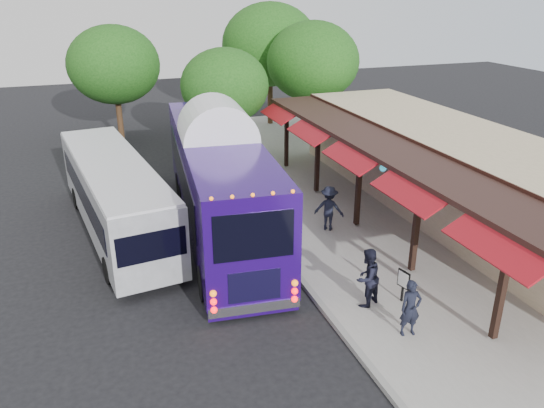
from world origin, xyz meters
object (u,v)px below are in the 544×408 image
object	(u,v)px
ped_a	(411,308)
ped_c	(254,159)
city_bus	(115,193)
ped_d	(329,208)
coach_bus	(219,177)
sign_board	(403,281)
ped_b	(367,278)

from	to	relation	value
ped_a	ped_c	world-z (taller)	ped_c
city_bus	ped_d	bearing A→B (deg)	-27.43
city_bus	ped_d	world-z (taller)	city_bus
coach_bus	ped_c	xyz separation A→B (m)	(3.18, 5.53, -1.21)
ped_a	sign_board	world-z (taller)	ped_a
sign_board	city_bus	bearing A→B (deg)	119.95
ped_b	ped_d	world-z (taller)	ped_b
coach_bus	ped_c	size ratio (longest dim) A/B	7.36
coach_bus	ped_b	bearing A→B (deg)	-62.91
ped_c	ped_d	world-z (taller)	ped_c
ped_b	ped_a	bearing A→B (deg)	78.60
coach_bus	city_bus	xyz separation A→B (m)	(-3.92, 1.22, -0.62)
city_bus	ped_a	distance (m)	12.24
city_bus	ped_a	size ratio (longest dim) A/B	6.78
coach_bus	sign_board	bearing A→B (deg)	-55.96
coach_bus	ped_d	size ratio (longest dim) A/B	7.39
ped_a	ped_c	distance (m)	14.26
ped_c	ped_b	bearing A→B (deg)	58.21
city_bus	ped_a	xyz separation A→B (m)	(7.09, -9.95, -0.67)
ped_b	sign_board	distance (m)	1.19
ped_c	ped_d	distance (m)	7.25
ped_a	ped_d	world-z (taller)	ped_d
ped_c	ped_d	xyz separation A→B (m)	(0.82, -7.21, -0.00)
city_bus	sign_board	world-z (taller)	city_bus
ped_b	sign_board	world-z (taller)	ped_b
sign_board	ped_c	bearing A→B (deg)	80.36
coach_bus	ped_d	world-z (taller)	coach_bus
ped_a	ped_c	bearing A→B (deg)	96.64
sign_board	ped_b	bearing A→B (deg)	156.65
ped_c	sign_board	bearing A→B (deg)	63.41
ped_d	coach_bus	bearing A→B (deg)	12.08
ped_c	ped_d	bearing A→B (deg)	66.66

